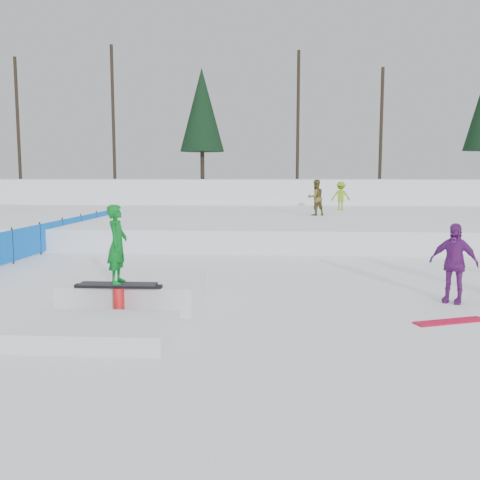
# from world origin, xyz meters

# --- Properties ---
(ground) EXTENTS (120.00, 120.00, 0.00)m
(ground) POSITION_xyz_m (0.00, 0.00, 0.00)
(ground) COLOR white
(snow_berm) EXTENTS (60.00, 14.00, 2.40)m
(snow_berm) POSITION_xyz_m (0.00, 30.00, 1.20)
(snow_berm) COLOR white
(snow_berm) RESTS_ON ground
(snow_midrise) EXTENTS (50.00, 18.00, 0.80)m
(snow_midrise) POSITION_xyz_m (0.00, 16.00, 0.40)
(snow_midrise) COLOR white
(snow_midrise) RESTS_ON ground
(safety_fence) EXTENTS (0.05, 16.00, 1.10)m
(safety_fence) POSITION_xyz_m (-6.50, 6.60, 0.55)
(safety_fence) COLOR blue
(safety_fence) RESTS_ON ground
(treeline) EXTENTS (40.24, 4.22, 10.50)m
(treeline) POSITION_xyz_m (6.18, 28.28, 7.45)
(treeline) COLOR black
(treeline) RESTS_ON snow_berm
(walker_olive) EXTENTS (1.00, 0.93, 1.66)m
(walker_olive) POSITION_xyz_m (3.21, 14.31, 1.63)
(walker_olive) COLOR brown
(walker_olive) RESTS_ON snow_midrise
(walker_ygreen) EXTENTS (1.02, 0.64, 1.52)m
(walker_ygreen) POSITION_xyz_m (4.84, 18.29, 1.56)
(walker_ygreen) COLOR #76A613
(walker_ygreen) RESTS_ON snow_midrise
(spectator_purple) EXTENTS (1.04, 0.86, 1.66)m
(spectator_purple) POSITION_xyz_m (5.03, 0.53, 0.83)
(spectator_purple) COLOR #6B1F7A
(spectator_purple) RESTS_ON ground
(loose_board_red) EXTENTS (1.41, 0.75, 0.03)m
(loose_board_red) POSITION_xyz_m (4.50, -1.04, 0.01)
(loose_board_red) COLOR #BB082C
(loose_board_red) RESTS_ON ground
(jib_rail_feature) EXTENTS (2.60, 4.40, 2.11)m
(jib_rail_feature) POSITION_xyz_m (-1.50, -0.70, 0.30)
(jib_rail_feature) COLOR white
(jib_rail_feature) RESTS_ON ground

